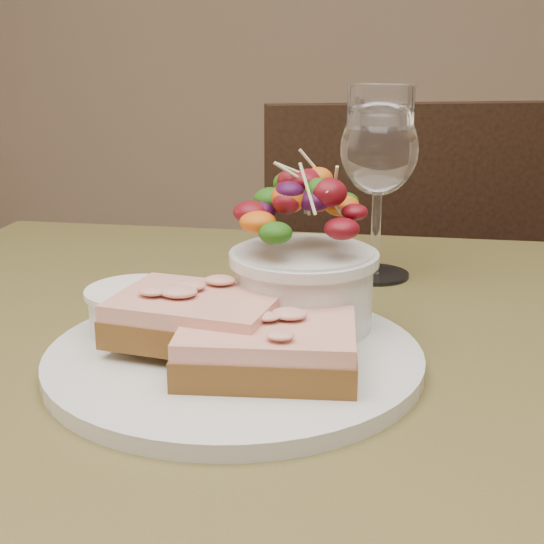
% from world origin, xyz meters
% --- Properties ---
extents(cafe_table, '(0.80, 0.80, 0.75)m').
position_xyz_m(cafe_table, '(0.00, 0.00, 0.65)').
color(cafe_table, '#4E4921').
rests_on(cafe_table, ground).
extents(chair_far, '(0.53, 0.53, 0.90)m').
position_xyz_m(chair_far, '(0.07, 0.70, 0.29)').
color(chair_far, black).
rests_on(chair_far, ground).
extents(dinner_plate, '(0.27, 0.27, 0.01)m').
position_xyz_m(dinner_plate, '(-0.01, -0.01, 0.76)').
color(dinner_plate, silver).
rests_on(dinner_plate, cafe_table).
extents(sandwich_front, '(0.13, 0.10, 0.03)m').
position_xyz_m(sandwich_front, '(0.02, -0.04, 0.78)').
color(sandwich_front, '#4B2814').
rests_on(sandwich_front, dinner_plate).
extents(sandwich_back, '(0.13, 0.10, 0.03)m').
position_xyz_m(sandwich_back, '(-0.04, -0.02, 0.79)').
color(sandwich_back, '#4B2814').
rests_on(sandwich_back, dinner_plate).
extents(ramekin, '(0.07, 0.07, 0.04)m').
position_xyz_m(ramekin, '(-0.09, 0.01, 0.78)').
color(ramekin, silver).
rests_on(ramekin, dinner_plate).
extents(salad_bowl, '(0.11, 0.11, 0.13)m').
position_xyz_m(salad_bowl, '(0.03, 0.04, 0.82)').
color(salad_bowl, silver).
rests_on(salad_bowl, dinner_plate).
extents(garnish, '(0.05, 0.04, 0.02)m').
position_xyz_m(garnish, '(-0.08, 0.07, 0.77)').
color(garnish, '#11390A').
rests_on(garnish, dinner_plate).
extents(wine_glass, '(0.08, 0.08, 0.18)m').
position_xyz_m(wine_glass, '(0.08, 0.23, 0.87)').
color(wine_glass, white).
rests_on(wine_glass, cafe_table).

